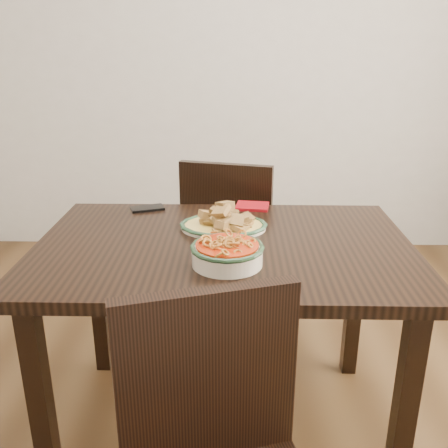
{
  "coord_description": "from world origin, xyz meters",
  "views": [
    {
      "loc": [
        -0.0,
        -1.64,
        1.39
      ],
      "look_at": [
        -0.04,
        -0.06,
        0.81
      ],
      "focal_mm": 40.0,
      "sensor_mm": 36.0,
      "label": 1
    }
  ],
  "objects_px": {
    "dining_table": "(224,268)",
    "smartphone": "(147,208)",
    "fish_plate": "(223,217)",
    "noodle_bowl": "(227,251)",
    "chair_far": "(231,238)"
  },
  "relations": [
    {
      "from": "dining_table",
      "to": "smartphone",
      "type": "distance_m",
      "value": 0.48
    },
    {
      "from": "fish_plate",
      "to": "noodle_bowl",
      "type": "relative_size",
      "value": 1.36
    },
    {
      "from": "dining_table",
      "to": "fish_plate",
      "type": "height_order",
      "value": "fish_plate"
    },
    {
      "from": "noodle_bowl",
      "to": "smartphone",
      "type": "height_order",
      "value": "noodle_bowl"
    },
    {
      "from": "chair_far",
      "to": "fish_plate",
      "type": "bearing_deg",
      "value": 101.22
    },
    {
      "from": "dining_table",
      "to": "noodle_bowl",
      "type": "bearing_deg",
      "value": -85.36
    },
    {
      "from": "dining_table",
      "to": "smartphone",
      "type": "bearing_deg",
      "value": 132.35
    },
    {
      "from": "chair_far",
      "to": "noodle_bowl",
      "type": "distance_m",
      "value": 0.9
    },
    {
      "from": "dining_table",
      "to": "noodle_bowl",
      "type": "height_order",
      "value": "noodle_bowl"
    },
    {
      "from": "fish_plate",
      "to": "smartphone",
      "type": "xyz_separation_m",
      "value": [
        -0.31,
        0.21,
        -0.04
      ]
    },
    {
      "from": "chair_far",
      "to": "noodle_bowl",
      "type": "relative_size",
      "value": 3.95
    },
    {
      "from": "fish_plate",
      "to": "smartphone",
      "type": "bearing_deg",
      "value": 145.56
    },
    {
      "from": "noodle_bowl",
      "to": "smartphone",
      "type": "bearing_deg",
      "value": 122.48
    },
    {
      "from": "chair_far",
      "to": "smartphone",
      "type": "xyz_separation_m",
      "value": [
        -0.34,
        -0.33,
        0.26
      ]
    },
    {
      "from": "smartphone",
      "to": "chair_far",
      "type": "bearing_deg",
      "value": 23.98
    }
  ]
}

